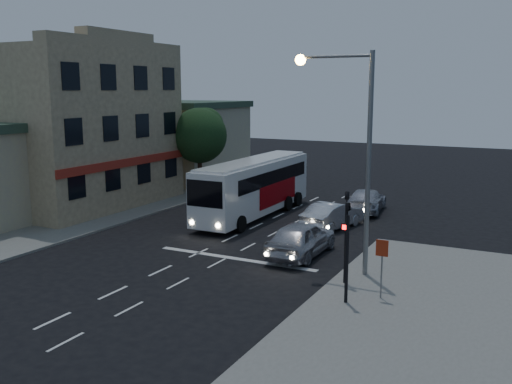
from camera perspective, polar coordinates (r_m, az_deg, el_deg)
The scene contains 15 objects.
ground at distance 25.66m, azimuth -8.20°, elevation -7.18°, with size 120.00×120.00×0.00m, color black.
sidewalk_near at distance 17.68m, azimuth 21.12°, elevation -15.88°, with size 12.00×24.00×0.12m, color slate.
sidewalk_far at distance 39.75m, azimuth -16.92°, elevation -1.18°, with size 12.00×50.00×0.12m, color slate.
road_markings at distance 27.68m, azimuth -2.04°, elevation -5.76°, with size 8.00×30.55×0.01m.
tour_bus at distance 34.45m, azimuth -0.19°, elevation 0.62°, with size 2.68×11.32×3.46m.
car_suv at distance 26.54m, azimuth 4.54°, elevation -4.64°, with size 1.97×4.89×1.67m, color #A7A8B0.
car_sedan_a at distance 31.88m, azimuth 7.66°, elevation -2.33°, with size 1.57×4.50×1.48m, color silver.
car_sedan_b at distance 36.55m, azimuth 10.96°, elevation -0.84°, with size 2.02×4.98×1.44m, color #A4A6B3.
traffic_signal_main at distance 22.36m, azimuth 9.00°, elevation -3.38°, with size 0.25×0.35×4.10m.
traffic_signal_side at distance 20.33m, azimuth 9.13°, elevation -4.77°, with size 0.18×0.15×4.10m.
regulatory_sign at distance 21.18m, azimuth 12.47°, elevation -6.58°, with size 0.45×0.12×2.20m.
streetlight at distance 23.25m, azimuth 9.73°, elevation 5.40°, with size 3.32×0.44×9.00m.
main_building at distance 39.77m, azimuth -18.31°, elevation 6.17°, with size 10.12×12.00×11.00m.
low_building_north at distance 48.80m, azimuth -7.75°, elevation 5.18°, with size 9.40×9.40×6.50m.
street_tree at distance 41.66m, azimuth -5.68°, elevation 5.89°, with size 4.00×4.00×6.20m.
Camera 1 is at (14.25, -19.92, 7.65)m, focal length 40.00 mm.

